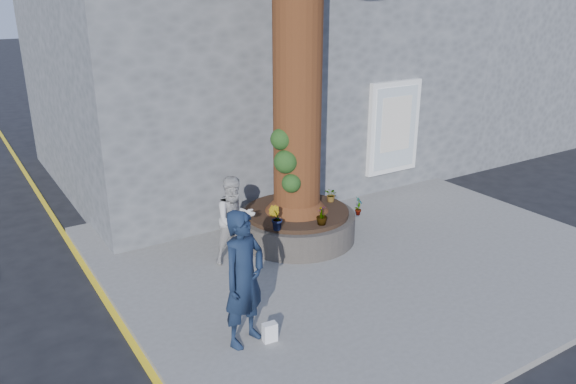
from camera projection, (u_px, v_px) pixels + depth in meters
ground at (322, 298)px, 9.24m from camera, size 120.00×120.00×0.00m
pavement at (355, 251)px, 10.77m from camera, size 9.00×8.00×0.12m
yellow_line at (120, 325)px, 8.50m from camera, size 0.10×30.00×0.01m
stone_shop at (244, 54)px, 15.15m from camera, size 10.30×8.30×6.30m
neighbour_shop at (450, 45)px, 19.24m from camera, size 6.00×8.00×6.00m
planter at (297, 224)px, 11.10m from camera, size 2.30×2.30×0.60m
man at (244, 279)px, 7.58m from camera, size 0.83×0.69×1.96m
woman at (235, 220)px, 9.98m from camera, size 0.81×0.64×1.61m
shopping_bag at (270, 332)px, 7.86m from camera, size 0.21×0.14×0.28m
plant_a at (358, 206)px, 10.68m from camera, size 0.24×0.24×0.38m
plant_b at (276, 218)px, 10.00m from camera, size 0.34×0.34×0.45m
plant_c at (322, 215)px, 10.25m from camera, size 0.27×0.27×0.37m
plant_d at (332, 195)px, 11.38m from camera, size 0.31×0.32×0.29m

